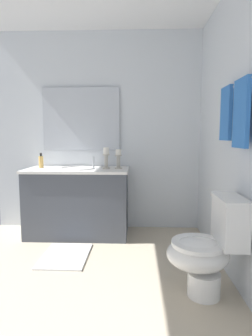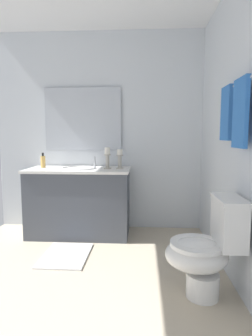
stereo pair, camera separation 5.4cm
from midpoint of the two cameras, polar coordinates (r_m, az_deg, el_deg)
floor at (r=2.46m, az=-11.37°, el=-22.57°), size 2.96×2.60×0.02m
wall_back at (r=2.22m, az=22.78°, el=7.17°), size 2.96×0.04×2.45m
wall_left at (r=3.60m, az=-6.23°, el=7.25°), size 0.04×2.60×2.45m
vanity_cabinet at (r=3.41m, az=-10.17°, el=-6.76°), size 0.58×1.21×0.80m
sink_basin at (r=3.35m, az=-10.28°, el=-0.77°), size 0.40×0.40×0.24m
mirror at (r=3.60m, az=-9.52°, el=9.74°), size 0.02×0.96×0.77m
candle_holder_tall at (r=3.27m, az=-2.01°, el=1.90°), size 0.09×0.09×0.23m
candle_holder_short at (r=3.27m, az=-4.52°, el=2.10°), size 0.09×0.09×0.25m
soap_bottle at (r=3.51m, az=-17.25°, el=1.24°), size 0.06×0.06×0.18m
toilet at (r=2.20m, az=15.48°, el=-15.44°), size 0.39×0.54×0.75m
towel_bar at (r=2.32m, az=20.89°, el=15.40°), size 0.67×0.02×0.02m
towel_near_vanity at (r=2.45m, az=19.03°, el=10.37°), size 0.23×0.03×0.43m
towel_center at (r=2.13m, az=21.63°, el=10.25°), size 0.25×0.03×0.48m
bath_mat at (r=2.96m, az=-12.73°, el=-16.97°), size 0.60×0.44×0.02m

